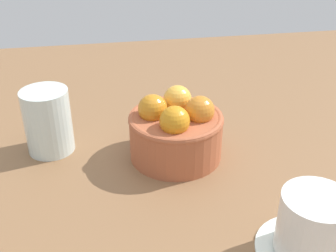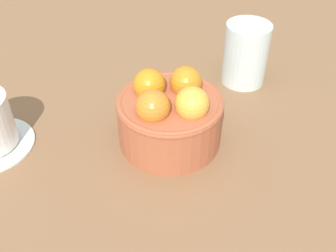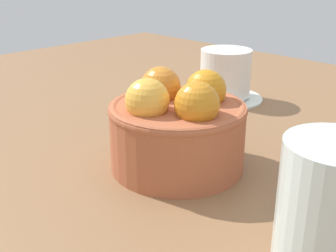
% 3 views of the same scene
% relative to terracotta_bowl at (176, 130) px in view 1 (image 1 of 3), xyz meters
% --- Properties ---
extents(ground_plane, '(1.27, 1.07, 0.04)m').
position_rel_terracotta_bowl_xyz_m(ground_plane, '(-0.00, -0.00, -0.06)').
color(ground_plane, brown).
extents(terracotta_bowl, '(0.13, 0.13, 0.10)m').
position_rel_terracotta_bowl_xyz_m(terracotta_bowl, '(0.00, 0.00, 0.00)').
color(terracotta_bowl, '#AD5938').
rests_on(terracotta_bowl, ground_plane).
extents(coffee_cup, '(0.11, 0.11, 0.07)m').
position_rel_terracotta_bowl_xyz_m(coffee_cup, '(0.10, -0.21, -0.01)').
color(coffee_cup, white).
rests_on(coffee_cup, ground_plane).
extents(water_glass, '(0.07, 0.07, 0.10)m').
position_rel_terracotta_bowl_xyz_m(water_glass, '(-0.18, 0.05, 0.00)').
color(water_glass, silver).
rests_on(water_glass, ground_plane).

